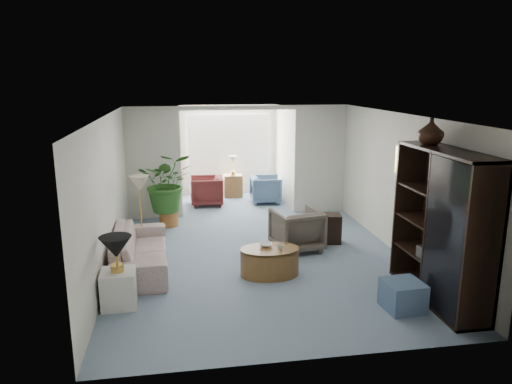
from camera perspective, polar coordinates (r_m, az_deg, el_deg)
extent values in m
plane|color=#8AA0B6|center=(8.39, 0.67, -8.27)|extent=(6.00, 6.00, 0.00)
plane|color=#8AA0B6|center=(12.26, -2.64, -1.27)|extent=(2.60, 2.60, 0.00)
cube|color=silver|center=(10.85, -12.05, 3.29)|extent=(1.20, 0.12, 2.50)
cube|color=silver|center=(11.32, 7.57, 3.87)|extent=(1.20, 0.12, 2.50)
cube|color=silver|center=(10.79, -2.09, 9.94)|extent=(2.60, 0.12, 0.10)
cube|color=white|center=(13.04, -3.27, 5.88)|extent=(2.20, 0.02, 1.50)
cube|color=white|center=(13.01, -3.25, 5.87)|extent=(2.20, 0.02, 1.50)
cube|color=beige|center=(8.60, 17.21, 3.44)|extent=(0.04, 0.50, 0.40)
imported|color=beige|center=(8.25, -13.56, -6.69)|extent=(0.94, 2.22, 0.64)
cube|color=white|center=(7.04, -15.94, -10.94)|extent=(0.48, 0.48, 0.51)
cone|color=black|center=(6.82, -16.27, -6.29)|extent=(0.44, 0.44, 0.30)
cone|color=beige|center=(8.87, -13.66, 0.99)|extent=(0.36, 0.36, 0.28)
cylinder|color=brown|center=(7.79, 1.63, -8.25)|extent=(1.22, 1.22, 0.45)
imported|color=white|center=(7.79, 1.14, -6.29)|extent=(0.27, 0.27, 0.05)
imported|color=beige|center=(7.63, 2.90, -6.56)|extent=(0.12, 0.12, 0.09)
imported|color=#665F50|center=(8.88, 4.83, -4.47)|extent=(0.96, 0.98, 0.77)
cube|color=black|center=(9.37, 8.54, -4.28)|extent=(0.52, 0.44, 0.56)
cube|color=black|center=(7.19, 21.13, -3.84)|extent=(0.52, 1.94, 2.16)
imported|color=#311A10|center=(7.37, 20.01, 6.77)|extent=(0.37, 0.37, 0.38)
cube|color=slate|center=(7.01, 16.99, -11.64)|extent=(0.53, 0.53, 0.40)
cylinder|color=#A96431|center=(10.49, -10.27, -3.10)|extent=(0.40, 0.40, 0.32)
imported|color=#2D6221|center=(10.29, -10.46, 1.15)|extent=(1.14, 0.99, 1.27)
imported|color=slate|center=(12.20, 1.17, 0.32)|extent=(0.78, 0.76, 0.68)
imported|color=#5A1F21|center=(12.02, -5.88, 0.15)|extent=(0.82, 0.80, 0.72)
cube|color=brown|center=(12.82, -2.73, 0.74)|extent=(0.50, 0.39, 0.59)
cube|color=#332E27|center=(6.68, 23.00, -1.17)|extent=(0.30, 0.26, 0.16)
cube|color=#322F2D|center=(7.43, 19.91, -6.77)|extent=(0.30, 0.26, 0.16)
cube|color=#3C3A37|center=(7.02, 21.47, -4.17)|extent=(0.30, 0.26, 0.16)
cube|color=black|center=(6.86, 22.76, -8.68)|extent=(0.30, 0.26, 0.16)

